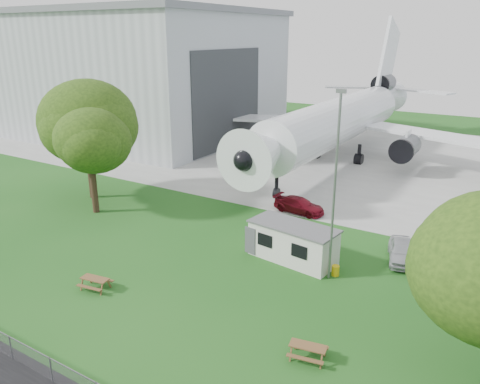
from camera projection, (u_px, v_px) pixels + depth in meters
The scene contains 13 objects.
ground at pixel (170, 285), 29.56m from camera, with size 160.00×160.00×0.00m, color #2E6A24.
concrete_apron at pixel (360, 157), 60.23m from camera, with size 120.00×46.00×0.03m, color #B7B7B2.
hangar at pixel (127, 72), 74.44m from camera, with size 43.00×31.00×18.55m.
airliner at pixel (342, 118), 57.81m from camera, with size 46.36×47.73×17.69m.
site_cabin at pixel (293, 243), 32.55m from camera, with size 6.90×3.50×2.62m.
picnic_west at pixel (96, 289), 29.16m from camera, with size 1.80×1.50×0.76m, color brown, non-canonical shape.
picnic_east at pixel (307, 359), 22.90m from camera, with size 1.80×1.50×0.76m, color brown, non-canonical shape.
fence at pixel (39, 373), 21.89m from camera, with size 58.00×0.04×1.30m, color gray.
lamp_mast at pixel (334, 191), 28.58m from camera, with size 0.16×0.16×12.00m, color slate.
tree_west_big at pixel (85, 123), 43.32m from camera, with size 9.35×9.35×11.92m.
tree_west_small at pixel (89, 143), 39.81m from camera, with size 6.61×6.61×9.64m.
car_ne_hatch at pixel (402, 251), 32.56m from camera, with size 1.73×4.31×1.47m, color #A8AAAF.
car_apron_van at pixel (299, 205), 41.46m from camera, with size 1.89×4.64×1.35m, color maroon.
Camera 1 is at (17.46, -19.92, 15.07)m, focal length 35.00 mm.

